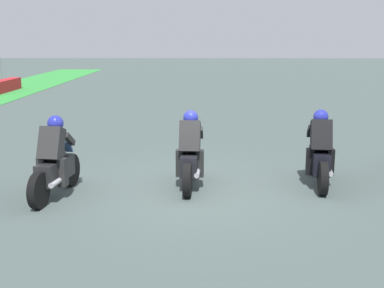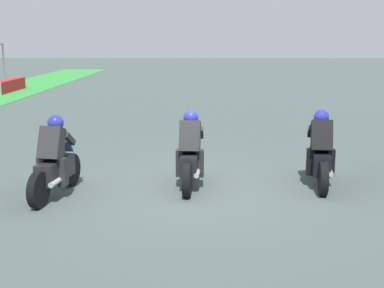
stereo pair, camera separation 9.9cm
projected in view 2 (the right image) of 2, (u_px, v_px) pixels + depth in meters
name	position (u px, v px, depth m)	size (l,w,h in m)	color
ground_plane	(196.00, 189.00, 9.91)	(120.00, 120.00, 0.00)	#404D4A
rider_lane_b	(320.00, 155.00, 10.07)	(2.04, 0.58, 1.51)	black
rider_lane_c	(190.00, 156.00, 9.98)	(2.04, 0.55, 1.51)	black
rider_lane_d	(55.00, 163.00, 9.39)	(2.04, 0.60, 1.51)	black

